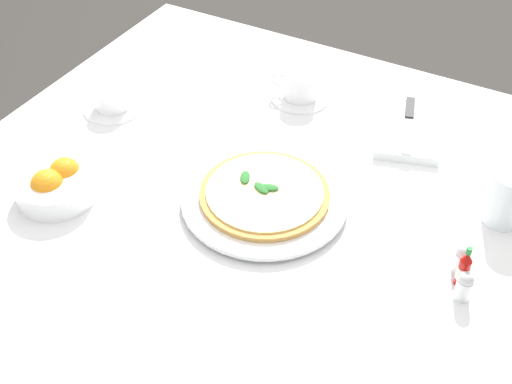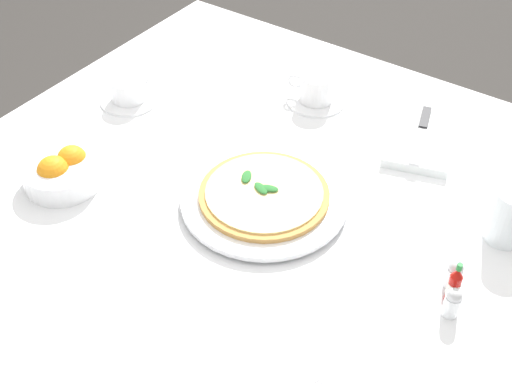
% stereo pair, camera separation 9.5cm
% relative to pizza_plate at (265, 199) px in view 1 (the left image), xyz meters
% --- Properties ---
extents(dining_table, '(1.17, 1.17, 0.74)m').
position_rel_pizza_plate_xyz_m(dining_table, '(-0.00, -0.04, -0.14)').
color(dining_table, white).
rests_on(dining_table, ground_plane).
extents(pizza_plate, '(0.31, 0.31, 0.02)m').
position_rel_pizza_plate_xyz_m(pizza_plate, '(0.00, 0.00, 0.00)').
color(pizza_plate, white).
rests_on(pizza_plate, dining_table).
extents(pizza, '(0.24, 0.24, 0.02)m').
position_rel_pizza_plate_xyz_m(pizza, '(-0.00, -0.00, 0.01)').
color(pizza, '#C68E47').
rests_on(pizza, pizza_plate).
extents(coffee_cup_center_back, '(0.13, 0.13, 0.06)m').
position_rel_pizza_plate_xyz_m(coffee_cup_center_back, '(-0.11, -0.44, 0.01)').
color(coffee_cup_center_back, white).
rests_on(coffee_cup_center_back, dining_table).
extents(coffee_cup_left_edge, '(0.13, 0.13, 0.07)m').
position_rel_pizza_plate_xyz_m(coffee_cup_left_edge, '(-0.34, -0.09, 0.02)').
color(coffee_cup_left_edge, white).
rests_on(coffee_cup_left_edge, dining_table).
extents(water_glass_near_left, '(0.07, 0.07, 0.10)m').
position_rel_pizza_plate_xyz_m(water_glass_near_left, '(-0.17, 0.39, 0.04)').
color(water_glass_near_left, white).
rests_on(water_glass_near_left, dining_table).
extents(napkin_folded, '(0.25, 0.19, 0.02)m').
position_rel_pizza_plate_xyz_m(napkin_folded, '(-0.34, 0.16, -0.00)').
color(napkin_folded, white).
rests_on(napkin_folded, dining_table).
extents(dinner_knife, '(0.19, 0.07, 0.01)m').
position_rel_pizza_plate_xyz_m(dinner_knife, '(-0.34, 0.16, 0.01)').
color(dinner_knife, silver).
rests_on(dinner_knife, napkin_folded).
extents(citrus_bowl, '(0.15, 0.15, 0.07)m').
position_rel_pizza_plate_xyz_m(citrus_bowl, '(0.17, -0.35, 0.02)').
color(citrus_bowl, white).
rests_on(citrus_bowl, dining_table).
extents(hot_sauce_bottle, '(0.02, 0.02, 0.08)m').
position_rel_pizza_plate_xyz_m(hot_sauce_bottle, '(0.02, 0.37, 0.02)').
color(hot_sauce_bottle, '#B7140F').
rests_on(hot_sauce_bottle, dining_table).
extents(salt_shaker, '(0.03, 0.03, 0.06)m').
position_rel_pizza_plate_xyz_m(salt_shaker, '(0.04, 0.38, 0.01)').
color(salt_shaker, white).
rests_on(salt_shaker, dining_table).
extents(pepper_shaker, '(0.03, 0.03, 0.06)m').
position_rel_pizza_plate_xyz_m(pepper_shaker, '(-0.01, 0.36, 0.01)').
color(pepper_shaker, white).
rests_on(pepper_shaker, dining_table).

